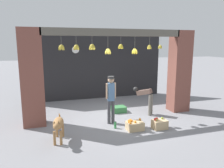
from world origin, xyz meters
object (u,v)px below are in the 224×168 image
dog (58,125)px  wall_clock (76,50)px  shopkeeper (111,96)px  produce_box_green (119,109)px  worker_stooping (146,97)px  water_bottle (115,125)px  fruit_crate_oranges (135,126)px  fruit_crate_apples (159,124)px

dog → wall_clock: size_ratio=2.90×
shopkeeper → produce_box_green: 1.51m
worker_stooping → produce_box_green: 1.17m
shopkeeper → water_bottle: size_ratio=7.18×
worker_stooping → water_bottle: bearing=172.2°
produce_box_green → water_bottle: bearing=-113.0°
worker_stooping → water_bottle: size_ratio=4.55×
dog → produce_box_green: bearing=139.2°
fruit_crate_oranges → water_bottle: size_ratio=2.27×
water_bottle → shopkeeper: bearing=89.9°
fruit_crate_apples → water_bottle: bearing=161.7°
worker_stooping → water_bottle: worker_stooping is taller
dog → fruit_crate_oranges: size_ratio=1.99×
dog → fruit_crate_oranges: 2.34m
shopkeeper → worker_stooping: 1.64m
shopkeeper → water_bottle: 0.95m
wall_clock → dog: bearing=-104.7°
fruit_crate_apples → produce_box_green: fruit_crate_apples is taller
fruit_crate_apples → water_bottle: 1.40m
shopkeeper → worker_stooping: size_ratio=1.58×
shopkeeper → fruit_crate_oranges: size_ratio=3.16×
water_bottle → worker_stooping: bearing=33.3°
wall_clock → fruit_crate_apples: bearing=-65.8°
fruit_crate_oranges → shopkeeper: bearing=124.9°
fruit_crate_oranges → water_bottle: 0.62m
water_bottle → produce_box_green: bearing=67.0°
fruit_crate_oranges → produce_box_green: (0.12, 1.85, -0.03)m
dog → shopkeeper: shopkeeper is taller
dog → fruit_crate_oranges: (2.31, 0.13, -0.35)m
dog → fruit_crate_apples: 3.12m
worker_stooping → fruit_crate_apples: 1.55m
shopkeeper → fruit_crate_oranges: bearing=123.7°
fruit_crate_oranges → fruit_crate_apples: 0.80m
wall_clock → worker_stooping: bearing=-53.5°
dog → wall_clock: (1.14, 4.35, 1.88)m
shopkeeper → fruit_crate_apples: (1.33, -0.90, -0.79)m
produce_box_green → water_bottle: (-0.65, -1.54, -0.01)m
worker_stooping → produce_box_green: size_ratio=1.93×
worker_stooping → fruit_crate_apples: size_ratio=2.26×
produce_box_green → wall_clock: 3.52m
dog → wall_clock: wall_clock is taller
worker_stooping → produce_box_green: bearing=107.4°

